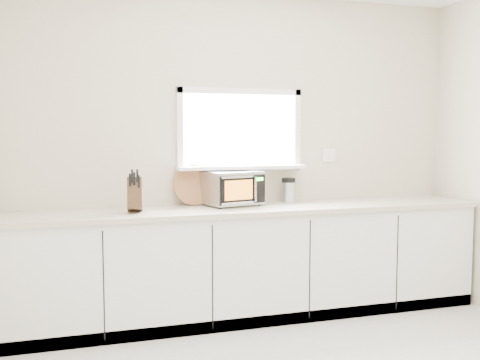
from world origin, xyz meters
name	(u,v)px	position (x,y,z in m)	size (l,w,h in m)	color
back_wall	(240,151)	(0.00, 2.00, 1.36)	(4.00, 0.17, 2.70)	beige
cabinets	(250,264)	(0.00, 1.70, 0.44)	(3.92, 0.60, 0.88)	white
countertop	(251,209)	(0.00, 1.69, 0.90)	(3.92, 0.64, 0.04)	#B9AE99
microwave	(232,188)	(-0.11, 1.83, 1.07)	(0.51, 0.44, 0.28)	black
knife_block	(135,194)	(-0.94, 1.67, 1.06)	(0.14, 0.24, 0.33)	#4A311A
cutting_board	(194,185)	(-0.42, 1.94, 1.09)	(0.34, 0.34, 0.02)	#A87541
coffee_grinder	(289,190)	(0.41, 1.89, 1.03)	(0.15, 0.15, 0.21)	#ABADB2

